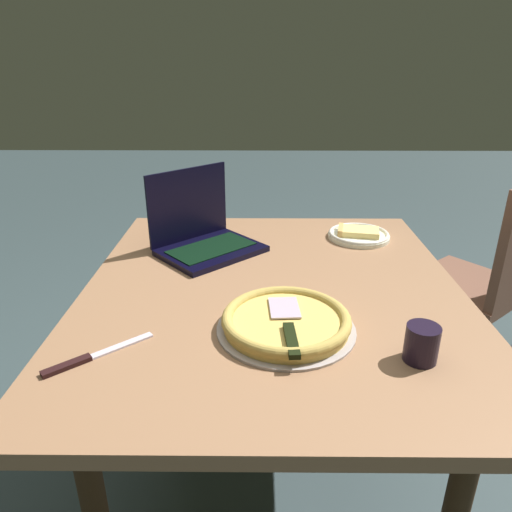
% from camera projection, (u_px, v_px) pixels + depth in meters
% --- Properties ---
extents(ground_plane, '(12.00, 12.00, 0.00)m').
position_uv_depth(ground_plane, '(269.00, 485.00, 1.59)').
color(ground_plane, '#334245').
extents(dining_table, '(1.18, 1.03, 0.75)m').
position_uv_depth(dining_table, '(272.00, 314.00, 1.33)').
color(dining_table, '#8F6546').
rests_on(dining_table, ground_plane).
extents(laptop, '(0.38, 0.38, 0.26)m').
position_uv_depth(laptop, '(203.00, 234.00, 1.52)').
color(laptop, black).
rests_on(laptop, dining_table).
extents(pizza_plate, '(0.21, 0.21, 0.04)m').
position_uv_depth(pizza_plate, '(358.00, 234.00, 1.63)').
color(pizza_plate, white).
rests_on(pizza_plate, dining_table).
extents(pizza_tray, '(0.32, 0.32, 0.04)m').
position_uv_depth(pizza_tray, '(286.00, 322.00, 1.08)').
color(pizza_tray, '#AAA09F').
rests_on(pizza_tray, dining_table).
extents(table_knife, '(0.17, 0.20, 0.01)m').
position_uv_depth(table_knife, '(88.00, 358.00, 0.99)').
color(table_knife, silver).
rests_on(table_knife, dining_table).
extents(drink_cup, '(0.07, 0.07, 0.08)m').
position_uv_depth(drink_cup, '(422.00, 343.00, 0.97)').
color(drink_cup, black).
rests_on(drink_cup, dining_table).
extents(chair_near, '(0.57, 0.57, 0.92)m').
position_uv_depth(chair_near, '(489.00, 275.00, 1.90)').
color(chair_near, brown).
rests_on(chair_near, ground_plane).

